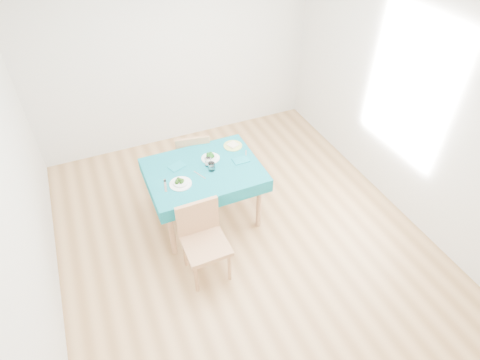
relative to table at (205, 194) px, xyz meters
name	(u,v)px	position (x,y,z in m)	size (l,w,h in m)	color
room_shell	(240,140)	(0.25, -0.43, 0.97)	(4.02, 4.52, 2.73)	#996D3F
table	(205,194)	(0.00, 0.00, 0.00)	(1.25, 0.95, 0.76)	#0A616E
chair_near	(205,237)	(-0.27, -0.77, 0.17)	(0.44, 0.48, 1.10)	#A7774E
chair_far	(192,152)	(0.07, 0.67, 0.13)	(0.41, 0.45, 1.02)	#A7774E
bowl_near	(180,182)	(-0.31, -0.14, 0.42)	(0.24, 0.24, 0.07)	white
bowl_far	(210,156)	(0.14, 0.15, 0.41)	(0.21, 0.21, 0.06)	white
fork_near	(165,186)	(-0.46, -0.11, 0.38)	(0.03, 0.19, 0.00)	silver
knife_near	(200,175)	(-0.07, -0.08, 0.38)	(0.01, 0.19, 0.00)	silver
fork_far	(211,161)	(0.13, 0.10, 0.38)	(0.02, 0.16, 0.00)	silver
knife_far	(246,156)	(0.53, 0.03, 0.38)	(0.02, 0.21, 0.00)	silver
napkin_near	(177,166)	(-0.25, 0.16, 0.38)	(0.18, 0.12, 0.01)	#0E6D7A
napkin_far	(241,160)	(0.44, -0.03, 0.38)	(0.18, 0.12, 0.01)	#0E6D7A
tumbler_center	(208,162)	(0.07, 0.04, 0.43)	(0.08, 0.08, 0.10)	white
tumbler_side	(212,167)	(0.08, -0.06, 0.43)	(0.08, 0.08, 0.10)	white
side_plate	(233,146)	(0.47, 0.27, 0.38)	(0.22, 0.22, 0.01)	#C1CD64
bread_slice	(233,145)	(0.47, 0.27, 0.40)	(0.11, 0.11, 0.02)	beige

